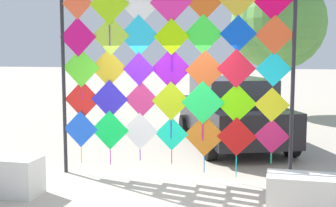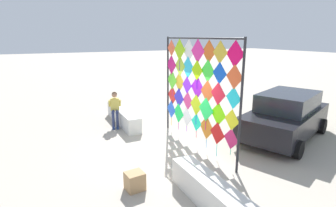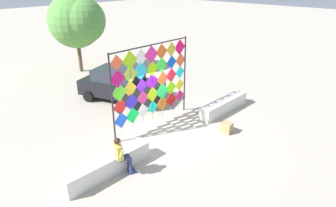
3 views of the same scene
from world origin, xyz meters
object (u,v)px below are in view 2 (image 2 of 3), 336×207
at_px(parked_car, 286,115).
at_px(cardboard_box_large, 135,181).
at_px(seated_vendor, 115,107).
at_px(kite_display_rack, 196,85).

bearing_deg(parked_car, cardboard_box_large, -81.72).
xyz_separation_m(seated_vendor, cardboard_box_large, (4.98, -0.88, -0.64)).
height_order(kite_display_rack, seated_vendor, kite_display_rack).
relative_size(kite_display_rack, parked_car, 0.91).
bearing_deg(parked_car, kite_display_rack, -103.94).
height_order(seated_vendor, parked_car, parked_car).
bearing_deg(parked_car, seated_vendor, -127.03).
height_order(parked_car, cardboard_box_large, parked_car).
distance_m(kite_display_rack, seated_vendor, 3.98).
bearing_deg(cardboard_box_large, kite_display_rack, 121.86).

